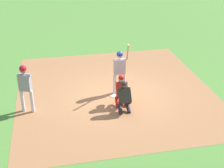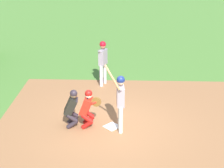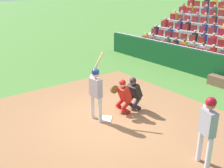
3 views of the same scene
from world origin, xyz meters
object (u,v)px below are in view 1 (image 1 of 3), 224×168
object	(u,v)px
home_plate_marker	(117,95)
on_deck_batter	(25,84)
batter_at_plate	(120,67)
catcher_crouching	(122,89)
home_plate_umpire	(124,96)

from	to	relation	value
home_plate_marker	on_deck_batter	bearing A→B (deg)	-171.81
home_plate_marker	batter_at_plate	size ratio (longest dim) A/B	0.19
home_plate_marker	catcher_crouching	distance (m)	1.04
home_plate_umpire	on_deck_batter	bearing A→B (deg)	167.55
batter_at_plate	on_deck_batter	xyz separation A→B (m)	(-3.67, -0.76, 0.01)
catcher_crouching	home_plate_umpire	bearing A→B (deg)	-92.14
on_deck_batter	home_plate_umpire	bearing A→B (deg)	-12.45
home_plate_marker	home_plate_umpire	size ratio (longest dim) A/B	0.34
home_plate_marker	home_plate_umpire	world-z (taller)	home_plate_umpire
home_plate_marker	on_deck_batter	xyz separation A→B (m)	(-3.51, -0.50, 1.14)
home_plate_umpire	batter_at_plate	bearing A→B (deg)	83.19
catcher_crouching	home_plate_umpire	xyz separation A→B (m)	(-0.02, -0.50, -0.02)
batter_at_plate	catcher_crouching	world-z (taller)	batter_at_plate
batter_at_plate	home_plate_umpire	world-z (taller)	batter_at_plate
home_plate_marker	catcher_crouching	size ratio (longest dim) A/B	0.34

